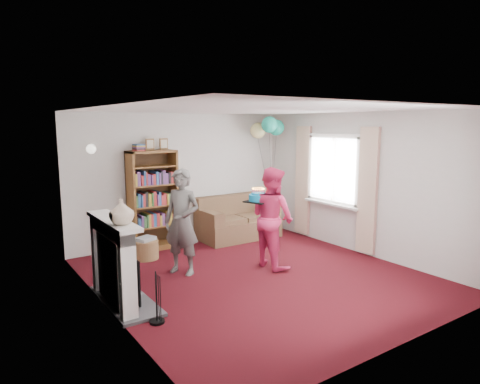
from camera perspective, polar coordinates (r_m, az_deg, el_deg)
ground at (r=6.65m, az=2.38°, el=-11.13°), size 5.00×5.00×0.00m
wall_back at (r=8.46m, az=-7.78°, el=1.88°), size 4.50×0.02×2.50m
wall_left at (r=5.32m, az=-17.47°, el=-2.71°), size 0.02×5.00×2.50m
wall_right at (r=7.88m, az=15.74°, el=1.10°), size 0.02×5.00×2.50m
ceiling at (r=6.25m, az=2.54°, el=10.97°), size 4.50×5.00×0.01m
fireplace at (r=5.73m, az=-16.02°, el=-9.44°), size 0.55×1.80×1.12m
window_bay at (r=8.24m, az=12.29°, el=1.24°), size 0.14×2.02×2.20m
wall_sconce at (r=7.64m, az=-19.25°, el=5.45°), size 0.16×0.23×0.16m
bookcase at (r=8.02m, az=-11.64°, el=-1.15°), size 0.86×0.42×2.03m
sofa at (r=8.74m, az=-0.43°, el=-3.98°), size 1.60×0.85×0.85m
wicker_basket at (r=7.58m, az=-12.44°, el=-7.41°), size 0.43×0.43×0.38m
person_striped at (r=6.61m, az=-7.76°, el=-3.96°), size 0.64×0.71×1.63m
person_magenta at (r=6.90m, az=4.31°, el=-3.39°), size 0.63×0.80×1.62m
birthday_cake at (r=6.82m, az=2.45°, el=-0.78°), size 0.36×0.36×0.22m
balloons at (r=8.82m, az=3.74°, el=8.56°), size 0.66×0.71×1.80m
mantel_vase at (r=5.21m, az=-15.53°, el=-2.55°), size 0.33×0.33×0.30m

